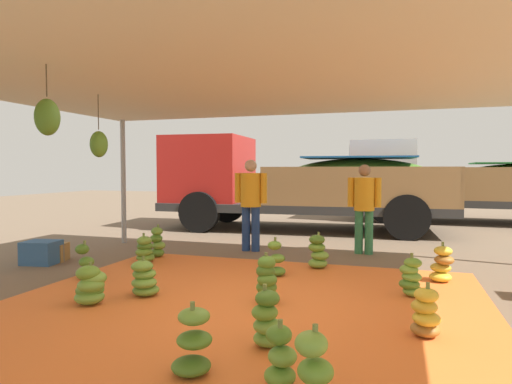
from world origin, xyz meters
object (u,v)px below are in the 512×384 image
(banana_bunch_0, at_px, (157,243))
(banana_bunch_8, at_px, (145,250))
(banana_bunch_4, at_px, (90,286))
(banana_bunch_12, at_px, (314,375))
(banana_bunch_13, at_px, (280,358))
(banana_bunch_14, at_px, (318,253))
(banana_bunch_5, at_px, (267,281))
(banana_bunch_9, at_px, (85,263))
(banana_bunch_7, at_px, (276,260))
(cargo_truck_main, at_px, (294,182))
(banana_bunch_6, at_px, (426,314))
(crate_0, at_px, (41,252))
(banana_bunch_1, at_px, (144,279))
(banana_bunch_2, at_px, (267,321))
(cargo_truck_far, at_px, (459,181))
(banana_bunch_3, at_px, (193,344))
(crate_1, at_px, (54,252))
(worker_1, at_px, (251,198))
(banana_bunch_10, at_px, (411,278))
(banana_bunch_11, at_px, (442,265))

(banana_bunch_0, distance_m, banana_bunch_8, 0.47)
(banana_bunch_4, bearing_deg, banana_bunch_8, 106.60)
(banana_bunch_12, bearing_deg, banana_bunch_13, 135.92)
(banana_bunch_4, height_order, banana_bunch_14, banana_bunch_14)
(banana_bunch_5, bearing_deg, banana_bunch_9, 173.93)
(banana_bunch_7, bearing_deg, banana_bunch_5, -79.71)
(banana_bunch_4, height_order, cargo_truck_main, cargo_truck_main)
(banana_bunch_12, bearing_deg, banana_bunch_9, 146.53)
(banana_bunch_6, distance_m, crate_0, 5.99)
(banana_bunch_1, xyz_separation_m, banana_bunch_5, (1.49, 0.17, 0.05))
(banana_bunch_6, xyz_separation_m, banana_bunch_14, (-1.43, 2.54, 0.03))
(banana_bunch_2, distance_m, cargo_truck_main, 7.78)
(banana_bunch_7, relative_size, banana_bunch_12, 0.98)
(cargo_truck_far, bearing_deg, banana_bunch_5, -108.17)
(banana_bunch_1, bearing_deg, banana_bunch_3, -49.04)
(banana_bunch_3, bearing_deg, banana_bunch_1, 130.96)
(banana_bunch_7, height_order, cargo_truck_main, cargo_truck_main)
(banana_bunch_13, bearing_deg, banana_bunch_12, -44.08)
(banana_bunch_4, distance_m, banana_bunch_14, 3.39)
(crate_1, bearing_deg, banana_bunch_1, -28.32)
(banana_bunch_0, bearing_deg, worker_1, 38.61)
(banana_bunch_4, bearing_deg, crate_1, 139.52)
(banana_bunch_10, bearing_deg, banana_bunch_2, -120.95)
(banana_bunch_13, height_order, banana_bunch_14, banana_bunch_14)
(banana_bunch_5, bearing_deg, banana_bunch_14, 83.00)
(banana_bunch_9, height_order, banana_bunch_12, banana_bunch_12)
(banana_bunch_2, height_order, banana_bunch_5, banana_bunch_5)
(banana_bunch_9, height_order, banana_bunch_11, banana_bunch_9)
(banana_bunch_1, height_order, crate_0, banana_bunch_1)
(banana_bunch_5, distance_m, crate_1, 4.28)
(banana_bunch_8, bearing_deg, banana_bunch_0, 94.26)
(worker_1, bearing_deg, banana_bunch_10, -39.22)
(banana_bunch_1, relative_size, cargo_truck_main, 0.07)
(banana_bunch_0, bearing_deg, banana_bunch_13, -50.14)
(worker_1, bearing_deg, banana_bunch_3, -76.49)
(cargo_truck_far, bearing_deg, crate_1, -131.30)
(banana_bunch_11, bearing_deg, cargo_truck_far, 81.99)
(cargo_truck_far, bearing_deg, banana_bunch_11, -98.01)
(banana_bunch_1, distance_m, banana_bunch_11, 3.95)
(banana_bunch_2, height_order, banana_bunch_9, banana_bunch_2)
(banana_bunch_12, height_order, worker_1, worker_1)
(crate_1, bearing_deg, worker_1, 33.20)
(banana_bunch_13, xyz_separation_m, banana_bunch_14, (-0.40, 3.84, 0.04))
(banana_bunch_0, relative_size, banana_bunch_3, 1.05)
(banana_bunch_6, relative_size, banana_bunch_14, 0.90)
(banana_bunch_7, xyz_separation_m, cargo_truck_main, (-0.91, 5.04, 0.98))
(cargo_truck_main, distance_m, crate_1, 6.00)
(banana_bunch_4, distance_m, banana_bunch_12, 3.19)
(banana_bunch_9, bearing_deg, worker_1, 62.01)
(banana_bunch_4, distance_m, cargo_truck_far, 11.26)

